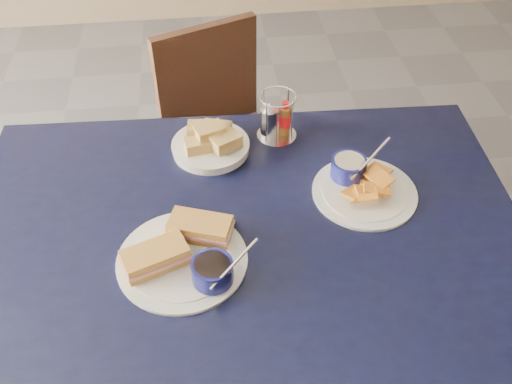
{
  "coord_description": "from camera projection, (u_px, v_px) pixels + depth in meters",
  "views": [
    {
      "loc": [
        -0.05,
        -0.95,
        1.74
      ],
      "look_at": [
        0.06,
        -0.0,
        0.82
      ],
      "focal_mm": 40.0,
      "sensor_mm": 36.0,
      "label": 1
    }
  ],
  "objects": [
    {
      "name": "ground",
      "position": [
        239.0,
        370.0,
        1.89
      ],
      "size": [
        6.0,
        6.0,
        0.0
      ],
      "primitive_type": "plane",
      "color": "#535358",
      "rests_on": "ground"
    },
    {
      "name": "dining_table",
      "position": [
        246.0,
        243.0,
        1.38
      ],
      "size": [
        1.36,
        0.93,
        0.75
      ],
      "color": "black",
      "rests_on": "ground"
    },
    {
      "name": "chair_far",
      "position": [
        227.0,
        123.0,
        2.1
      ],
      "size": [
        0.49,
        0.5,
        0.82
      ],
      "color": "black",
      "rests_on": "ground"
    },
    {
      "name": "sandwich_plate",
      "position": [
        186.0,
        254.0,
        1.25
      ],
      "size": [
        0.31,
        0.29,
        0.12
      ],
      "color": "white",
      "rests_on": "dining_table"
    },
    {
      "name": "plantain_plate",
      "position": [
        359.0,
        183.0,
        1.42
      ],
      "size": [
        0.26,
        0.26,
        0.12
      ],
      "color": "white",
      "rests_on": "dining_table"
    },
    {
      "name": "bread_basket",
      "position": [
        211.0,
        142.0,
        1.52
      ],
      "size": [
        0.21,
        0.21,
        0.08
      ],
      "color": "white",
      "rests_on": "dining_table"
    },
    {
      "name": "condiment_caddy",
      "position": [
        275.0,
        120.0,
        1.55
      ],
      "size": [
        0.11,
        0.11,
        0.14
      ],
      "color": "silver",
      "rests_on": "dining_table"
    }
  ]
}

